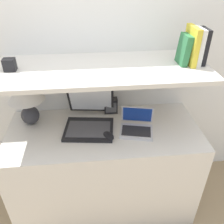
% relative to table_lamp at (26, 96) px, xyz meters
% --- Properties ---
extents(wall_back, '(6.00, 0.05, 2.40)m').
position_rel_table_lamp_xyz_m(wall_back, '(0.52, 0.23, 0.20)').
color(wall_back, white).
rests_on(wall_back, ground_plane).
extents(desk, '(1.36, 0.61, 0.77)m').
position_rel_table_lamp_xyz_m(desk, '(0.52, -0.13, -0.62)').
color(desk, silver).
rests_on(desk, ground_plane).
extents(back_riser, '(1.36, 0.04, 1.19)m').
position_rel_table_lamp_xyz_m(back_riser, '(0.52, 0.19, -0.41)').
color(back_riser, white).
rests_on(back_riser, ground_plane).
extents(shelf, '(1.36, 0.54, 0.03)m').
position_rel_table_lamp_xyz_m(shelf, '(0.52, -0.06, 0.20)').
color(shelf, silver).
rests_on(shelf, back_riser).
extents(table_lamp, '(0.25, 0.25, 0.34)m').
position_rel_table_lamp_xyz_m(table_lamp, '(0.00, 0.00, 0.00)').
color(table_lamp, '#2D2D33').
rests_on(table_lamp, desk).
extents(laptop_large, '(0.38, 0.41, 0.27)m').
position_rel_table_lamp_xyz_m(laptop_large, '(0.42, -0.07, -0.17)').
color(laptop_large, black).
rests_on(laptop_large, desk).
extents(laptop_small, '(0.26, 0.25, 0.16)m').
position_rel_table_lamp_xyz_m(laptop_small, '(0.75, -0.16, -0.19)').
color(laptop_small, silver).
rests_on(laptop_small, desk).
extents(computer_mouse, '(0.10, 0.12, 0.04)m').
position_rel_table_lamp_xyz_m(computer_mouse, '(0.54, -0.23, -0.21)').
color(computer_mouse, black).
rests_on(computer_mouse, desk).
extents(router_box, '(0.10, 0.07, 0.12)m').
position_rel_table_lamp_xyz_m(router_box, '(0.59, 0.09, -0.17)').
color(router_box, black).
rests_on(router_box, desk).
extents(book_black, '(0.03, 0.13, 0.22)m').
position_rel_table_lamp_xyz_m(book_black, '(1.16, -0.06, 0.32)').
color(book_black, black).
rests_on(book_black, shelf).
extents(book_white, '(0.03, 0.15, 0.22)m').
position_rel_table_lamp_xyz_m(book_white, '(1.12, -0.06, 0.33)').
color(book_white, silver).
rests_on(book_white, shelf).
extents(book_yellow, '(0.03, 0.18, 0.23)m').
position_rel_table_lamp_xyz_m(book_yellow, '(1.08, -0.06, 0.33)').
color(book_yellow, gold).
rests_on(book_yellow, shelf).
extents(book_green, '(0.06, 0.13, 0.19)m').
position_rel_table_lamp_xyz_m(book_green, '(1.04, -0.06, 0.31)').
color(book_green, '#2D7042').
rests_on(book_green, shelf).
extents(shelf_gadget, '(0.07, 0.06, 0.07)m').
position_rel_table_lamp_xyz_m(shelf_gadget, '(-0.03, -0.06, 0.25)').
color(shelf_gadget, black).
rests_on(shelf_gadget, shelf).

